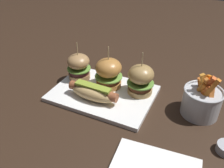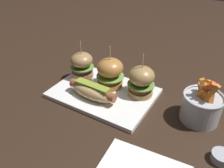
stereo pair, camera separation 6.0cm
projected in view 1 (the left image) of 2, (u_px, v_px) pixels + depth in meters
ground_plane at (103, 95)px, 0.78m from camera, size 3.00×3.00×0.00m
platter_main at (103, 93)px, 0.78m from camera, size 0.33×0.23×0.01m
hot_dog at (93, 92)px, 0.72m from camera, size 0.17×0.06×0.05m
slider_left at (79, 66)px, 0.82m from camera, size 0.08×0.08×0.14m
slider_center at (109, 73)px, 0.77m from camera, size 0.09×0.09×0.15m
slider_right at (141, 79)px, 0.74m from camera, size 0.09×0.09×0.14m
fries_bucket at (202, 101)px, 0.68m from camera, size 0.11×0.11×0.14m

